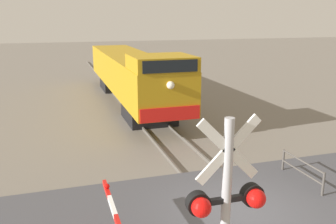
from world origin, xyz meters
TOP-DOWN VIEW (x-y plane):
  - ground_plane at (0.00, 0.00)m, footprint 160.00×160.00m
  - rail_track_left at (-0.72, 0.00)m, footprint 0.08×80.00m
  - rail_track_right at (0.72, 0.00)m, footprint 0.08×80.00m
  - road_surface at (0.00, 0.00)m, footprint 36.00×6.08m
  - locomotive at (0.00, 15.25)m, footprint 2.98×17.96m
  - guard_railing at (2.94, 1.13)m, footprint 0.08×2.21m

SIDE VIEW (x-z plane):
  - ground_plane at x=0.00m, z-range 0.00..0.00m
  - rail_track_left at x=-0.72m, z-range 0.00..0.15m
  - rail_track_right at x=0.72m, z-range 0.00..0.15m
  - road_surface at x=0.00m, z-range 0.00..0.16m
  - guard_railing at x=2.94m, z-range 0.13..1.08m
  - locomotive at x=0.00m, z-range 0.04..3.95m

